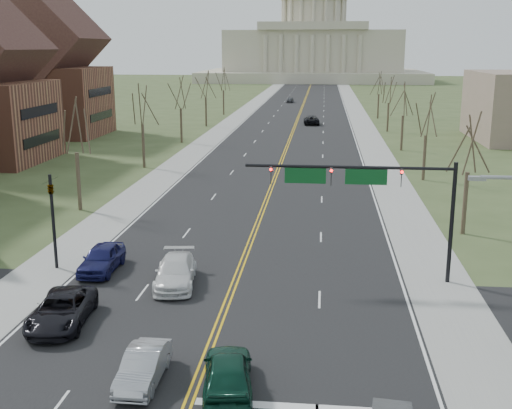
% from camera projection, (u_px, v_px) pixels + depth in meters
% --- Properties ---
extents(ground, '(600.00, 600.00, 0.00)m').
position_uv_depth(ground, '(194.00, 388.00, 26.13)').
color(ground, '#3A4924').
rests_on(ground, ground).
extents(road, '(20.00, 380.00, 0.01)m').
position_uv_depth(road, '(299.00, 114.00, 132.37)').
color(road, black).
rests_on(road, ground).
extents(cross_road, '(120.00, 14.00, 0.01)m').
position_uv_depth(cross_road, '(218.00, 326.00, 31.93)').
color(cross_road, black).
rests_on(cross_road, ground).
extents(sidewalk_left, '(4.00, 380.00, 0.03)m').
position_uv_depth(sidewalk_left, '(242.00, 114.00, 133.58)').
color(sidewalk_left, gray).
rests_on(sidewalk_left, ground).
extents(sidewalk_right, '(4.00, 380.00, 0.03)m').
position_uv_depth(sidewalk_right, '(358.00, 115.00, 131.15)').
color(sidewalk_right, gray).
rests_on(sidewalk_right, ground).
extents(center_line, '(0.42, 380.00, 0.01)m').
position_uv_depth(center_line, '(299.00, 114.00, 132.37)').
color(center_line, gold).
rests_on(center_line, road).
extents(edge_line_left, '(0.15, 380.00, 0.01)m').
position_uv_depth(edge_line_left, '(252.00, 114.00, 133.36)').
color(edge_line_left, silver).
rests_on(edge_line_left, road).
extents(edge_line_right, '(0.15, 380.00, 0.01)m').
position_uv_depth(edge_line_right, '(347.00, 115.00, 131.37)').
color(edge_line_right, silver).
rests_on(edge_line_right, road).
extents(stop_bar, '(9.50, 0.50, 0.01)m').
position_uv_depth(stop_bar, '(317.00, 408.00, 24.66)').
color(stop_bar, silver).
rests_on(stop_bar, road).
extents(capitol, '(90.00, 60.00, 50.00)m').
position_uv_depth(capitol, '(313.00, 45.00, 264.10)').
color(capitol, '#B6AE97').
rests_on(capitol, ground).
extents(signal_mast, '(12.12, 0.44, 7.20)m').
position_uv_depth(signal_mast, '(365.00, 185.00, 37.04)').
color(signal_mast, black).
rests_on(signal_mast, ground).
extents(signal_left, '(0.32, 0.36, 6.00)m').
position_uv_depth(signal_left, '(52.00, 211.00, 39.45)').
color(signal_left, black).
rests_on(signal_left, ground).
extents(tree_r_0, '(3.74, 3.74, 8.50)m').
position_uv_depth(tree_r_0, '(469.00, 147.00, 46.18)').
color(tree_r_0, '#3D2F24').
rests_on(tree_r_0, ground).
extents(tree_l_0, '(3.96, 3.96, 9.00)m').
position_uv_depth(tree_l_0, '(75.00, 129.00, 53.09)').
color(tree_l_0, '#3D2F24').
rests_on(tree_l_0, ground).
extents(tree_r_1, '(3.74, 3.74, 8.50)m').
position_uv_depth(tree_r_1, '(427.00, 117.00, 65.49)').
color(tree_r_1, '#3D2F24').
rests_on(tree_r_1, ground).
extents(tree_l_1, '(3.96, 3.96, 9.00)m').
position_uv_depth(tree_l_1, '(142.00, 107.00, 72.40)').
color(tree_l_1, '#3D2F24').
rests_on(tree_l_1, ground).
extents(tree_r_2, '(3.74, 3.74, 8.50)m').
position_uv_depth(tree_r_2, '(404.00, 101.00, 84.81)').
color(tree_r_2, '#3D2F24').
rests_on(tree_r_2, ground).
extents(tree_l_2, '(3.96, 3.96, 9.00)m').
position_uv_depth(tree_l_2, '(180.00, 94.00, 91.72)').
color(tree_l_2, '#3D2F24').
rests_on(tree_l_2, ground).
extents(tree_r_3, '(3.74, 3.74, 8.50)m').
position_uv_depth(tree_r_3, '(389.00, 91.00, 104.12)').
color(tree_r_3, '#3D2F24').
rests_on(tree_r_3, ground).
extents(tree_l_3, '(3.96, 3.96, 9.00)m').
position_uv_depth(tree_l_3, '(206.00, 86.00, 111.04)').
color(tree_l_3, '#3D2F24').
rests_on(tree_l_3, ground).
extents(tree_r_4, '(3.74, 3.74, 8.50)m').
position_uv_depth(tree_r_4, '(379.00, 84.00, 123.44)').
color(tree_r_4, '#3D2F24').
rests_on(tree_r_4, ground).
extents(tree_l_4, '(3.96, 3.96, 9.00)m').
position_uv_depth(tree_l_4, '(223.00, 80.00, 130.35)').
color(tree_l_4, '#3D2F24').
rests_on(tree_l_4, ground).
extents(bldg_left_far, '(17.10, 14.28, 23.25)m').
position_uv_depth(bldg_left_far, '(46.00, 74.00, 99.17)').
color(bldg_left_far, brown).
rests_on(bldg_left_far, ground).
extents(car_nb_inner_lead, '(2.60, 5.07, 1.65)m').
position_uv_depth(car_nb_inner_lead, '(228.00, 372.00, 25.72)').
color(car_nb_inner_lead, '#0B3426').
rests_on(car_nb_inner_lead, road).
extents(car_sb_inner_lead, '(1.49, 4.25, 1.40)m').
position_uv_depth(car_sb_inner_lead, '(143.00, 367.00, 26.42)').
color(car_sb_inner_lead, '#9FA1A7').
rests_on(car_sb_inner_lead, road).
extents(car_sb_outer_lead, '(3.09, 5.74, 1.53)m').
position_uv_depth(car_sb_outer_lead, '(62.00, 310.00, 31.96)').
color(car_sb_outer_lead, black).
rests_on(car_sb_outer_lead, road).
extents(car_sb_inner_second, '(2.91, 5.69, 1.58)m').
position_uv_depth(car_sb_inner_second, '(175.00, 272.00, 37.29)').
color(car_sb_inner_second, silver).
rests_on(car_sb_inner_second, road).
extents(car_sb_outer_second, '(1.99, 4.87, 1.66)m').
position_uv_depth(car_sb_outer_second, '(102.00, 258.00, 39.57)').
color(car_sb_outer_second, '#15174C').
rests_on(car_sb_outer_second, road).
extents(car_far_nb, '(3.01, 5.88, 1.59)m').
position_uv_depth(car_far_nb, '(311.00, 120.00, 115.15)').
color(car_far_nb, black).
rests_on(car_far_nb, road).
extents(car_far_sb, '(1.74, 4.02, 1.35)m').
position_uv_depth(car_far_sb, '(290.00, 100.00, 160.56)').
color(car_far_sb, '#46484D').
rests_on(car_far_sb, road).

